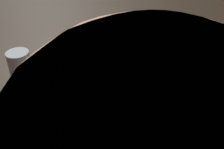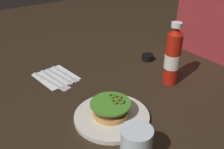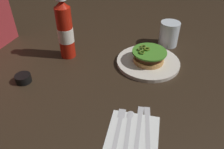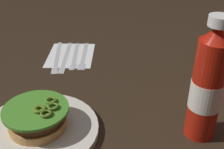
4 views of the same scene
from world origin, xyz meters
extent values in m
plane|color=black|center=(0.00, 0.00, 0.00)|extent=(3.00, 3.00, 0.00)
cylinder|color=silver|center=(0.09, -0.15, 0.01)|extent=(0.25, 0.25, 0.01)
cylinder|color=tan|center=(0.08, -0.15, 0.02)|extent=(0.12, 0.12, 0.02)
cylinder|color=#512D19|center=(0.08, -0.15, 0.04)|extent=(0.11, 0.11, 0.02)
cylinder|color=red|center=(0.08, -0.15, 0.05)|extent=(0.10, 0.10, 0.01)
cylinder|color=#438527|center=(0.08, -0.15, 0.06)|extent=(0.13, 0.13, 0.01)
torus|color=#4D6715|center=(0.09, -0.14, 0.06)|extent=(0.02, 0.02, 0.01)
torus|color=#4A6E19|center=(0.06, -0.13, 0.06)|extent=(0.02, 0.02, 0.01)
torus|color=#54701A|center=(0.09, -0.14, 0.06)|extent=(0.02, 0.02, 0.01)
torus|color=#54641D|center=(0.10, -0.12, 0.06)|extent=(0.02, 0.02, 0.01)
torus|color=#4D6A22|center=(0.08, -0.11, 0.06)|extent=(0.02, 0.02, 0.01)
cylinder|color=#B41B0D|center=(0.04, 0.18, 0.10)|extent=(0.06, 0.06, 0.21)
cone|color=#B41B0D|center=(0.04, 0.18, 0.22)|extent=(0.05, 0.05, 0.03)
cylinder|color=white|center=(0.04, 0.18, 0.10)|extent=(0.06, 0.06, 0.06)
cylinder|color=silver|center=(0.27, -0.20, 0.05)|extent=(0.08, 0.08, 0.11)
cylinder|color=black|center=(-0.17, 0.25, 0.01)|extent=(0.05, 0.05, 0.03)
cube|color=white|center=(-0.27, -0.18, 0.00)|extent=(0.19, 0.16, 0.00)
cube|color=silver|center=(-0.27, -0.22, 0.00)|extent=(0.19, 0.05, 0.00)
cube|color=silver|center=(-0.19, -0.20, 0.00)|extent=(0.08, 0.03, 0.00)
cube|color=silver|center=(-0.27, -0.19, 0.00)|extent=(0.18, 0.04, 0.00)
cube|color=silver|center=(-0.19, -0.18, 0.00)|extent=(0.08, 0.03, 0.00)
cube|color=silver|center=(-0.27, -0.16, 0.00)|extent=(0.18, 0.04, 0.00)
ellipsoid|color=silver|center=(-0.20, -0.15, 0.00)|extent=(0.04, 0.03, 0.00)
cube|color=silver|center=(-0.28, -0.14, 0.00)|extent=(0.18, 0.04, 0.00)
cube|color=silver|center=(-0.20, -0.13, 0.00)|extent=(0.04, 0.03, 0.00)
camera|label=1|loc=(-0.03, 0.64, 0.57)|focal=41.55mm
camera|label=2|loc=(0.62, -0.53, 0.53)|focal=40.75mm
camera|label=3|loc=(-0.64, -0.25, 0.49)|focal=35.32mm
camera|label=4|loc=(0.51, 0.06, 0.40)|focal=46.09mm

